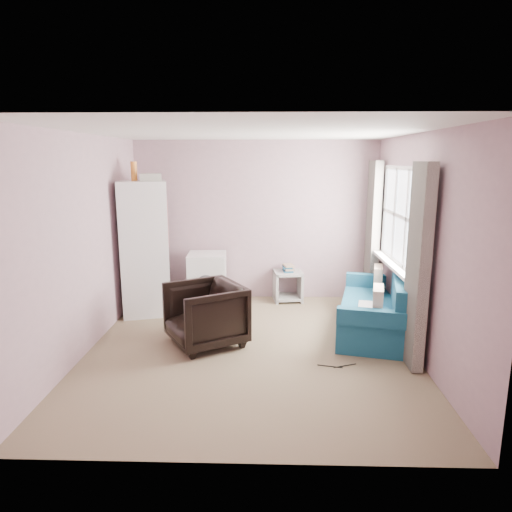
{
  "coord_description": "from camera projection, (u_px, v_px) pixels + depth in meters",
  "views": [
    {
      "loc": [
        0.22,
        -5.08,
        2.21
      ],
      "look_at": [
        0.05,
        0.6,
        1.0
      ],
      "focal_mm": 32.0,
      "sensor_mm": 36.0,
      "label": 1
    }
  ],
  "objects": [
    {
      "name": "room",
      "position": [
        252.0,
        245.0,
        5.18
      ],
      "size": [
        3.84,
        4.24,
        2.54
      ],
      "color": "#7F6C53",
      "rests_on": "ground"
    },
    {
      "name": "armchair",
      "position": [
        205.0,
        311.0,
        5.48
      ],
      "size": [
        1.07,
        1.09,
        0.84
      ],
      "primitive_type": "imported",
      "rotation": [
        0.0,
        0.0,
        -1.03
      ],
      "color": "black",
      "rests_on": "ground"
    },
    {
      "name": "fridge",
      "position": [
        145.0,
        247.0,
        6.53
      ],
      "size": [
        0.81,
        0.81,
        2.18
      ],
      "rotation": [
        0.0,
        0.0,
        0.27
      ],
      "color": "silver",
      "rests_on": "ground"
    },
    {
      "name": "washing_machine",
      "position": [
        207.0,
        278.0,
        7.02
      ],
      "size": [
        0.6,
        0.6,
        0.8
      ],
      "rotation": [
        0.0,
        0.0,
        0.06
      ],
      "color": "silver",
      "rests_on": "ground"
    },
    {
      "name": "side_table",
      "position": [
        288.0,
        284.0,
        7.23
      ],
      "size": [
        0.48,
        0.48,
        0.59
      ],
      "rotation": [
        0.0,
        0.0,
        0.13
      ],
      "color": "gray",
      "rests_on": "ground"
    },
    {
      "name": "sofa",
      "position": [
        377.0,
        311.0,
        5.9
      ],
      "size": [
        1.18,
        1.91,
        0.79
      ],
      "rotation": [
        0.0,
        0.0,
        -0.23
      ],
      "color": "#1B5E7E",
      "rests_on": "ground"
    },
    {
      "name": "window_dressing",
      "position": [
        392.0,
        247.0,
        5.83
      ],
      "size": [
        0.17,
        2.62,
        2.18
      ],
      "color": "white",
      "rests_on": "ground"
    },
    {
      "name": "floor_cables",
      "position": [
        337.0,
        366.0,
        4.96
      ],
      "size": [
        0.43,
        0.11,
        0.01
      ],
      "rotation": [
        0.0,
        0.0,
        0.12
      ],
      "color": "black",
      "rests_on": "ground"
    }
  ]
}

